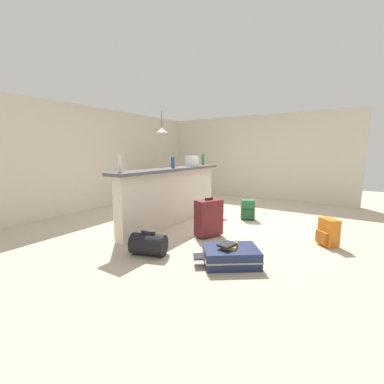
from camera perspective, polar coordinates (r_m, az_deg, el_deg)
ground_plane at (r=5.44m, az=4.28°, el=-6.40°), size 13.00×13.00×0.05m
wall_back at (r=7.20m, az=-17.65°, el=7.28°), size 6.60×0.10×2.50m
wall_right at (r=8.16m, az=12.81°, el=7.65°), size 0.10×6.00×2.50m
partition_half_wall at (r=5.00m, az=-4.27°, el=-1.24°), size 2.80×0.20×1.06m
bar_countertop at (r=4.93m, az=-4.35°, el=5.12°), size 2.96×0.40×0.05m
bottle_white at (r=4.03m, az=-15.89°, el=6.14°), size 0.06×0.06×0.26m
bottle_blue at (r=4.93m, az=-4.33°, el=6.62°), size 0.07×0.07×0.21m
bottle_green at (r=6.01m, az=2.47°, el=7.29°), size 0.06×0.06×0.25m
grocery_bag at (r=5.60m, az=0.06°, el=7.01°), size 0.26×0.18×0.22m
dining_table at (r=7.17m, az=-5.97°, el=2.81°), size 1.10×0.80×0.74m
dining_chair_near_partition at (r=6.80m, az=-2.46°, el=1.41°), size 0.47×0.47×0.93m
dining_chair_far_side at (r=7.62m, az=-8.78°, el=2.13°), size 0.48×0.48×0.93m
pendant_lamp at (r=7.17m, az=-6.77°, el=13.62°), size 0.34×0.34×0.62m
suitcase_flat_navy at (r=3.37m, az=8.69°, el=-14.02°), size 0.80×0.87×0.22m
backpack_orange at (r=4.43m, az=28.27°, el=-8.07°), size 0.34×0.34×0.42m
duffel_bag_black at (r=3.65m, az=-9.75°, el=-11.50°), size 0.44×0.55×0.34m
suitcase_upright_maroon at (r=4.29m, az=3.77°, el=-5.73°), size 0.50×0.41×0.67m
backpack_green at (r=5.50m, az=12.42°, el=-3.99°), size 0.31×0.33×0.42m
book_stack at (r=3.32m, az=8.30°, el=-11.77°), size 0.31×0.23×0.06m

